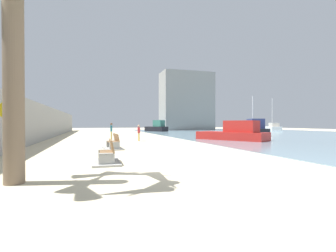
# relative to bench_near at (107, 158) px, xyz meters

# --- Properties ---
(ground_plane) EXTENTS (120.00, 120.00, 0.00)m
(ground_plane) POSITION_rel_bench_near_xyz_m (2.13, 15.97, -0.23)
(ground_plane) COLOR beige
(seawall) EXTENTS (0.80, 64.00, 3.40)m
(seawall) POSITION_rel_bench_near_xyz_m (-5.37, 15.97, 1.46)
(seawall) COLOR #9E9E99
(seawall) RESTS_ON ground
(water_bay) EXTENTS (36.00, 68.00, 0.04)m
(water_bay) POSITION_rel_bench_near_xyz_m (26.13, 15.97, -0.21)
(water_bay) COLOR #7A99A8
(water_bay) RESTS_ON ground
(bench_near) EXTENTS (1.13, 2.12, 0.98)m
(bench_near) POSITION_rel_bench_near_xyz_m (0.00, 0.00, 0.00)
(bench_near) COLOR #9E9E99
(bench_near) RESTS_ON ground
(bench_far) EXTENTS (1.28, 2.19, 0.98)m
(bench_far) POSITION_rel_bench_near_xyz_m (0.69, 5.66, 0.00)
(bench_far) COLOR #9E9E99
(bench_far) RESTS_ON ground
(person_walking) EXTENTS (0.20, 0.53, 1.50)m
(person_walking) POSITION_rel_bench_near_xyz_m (3.51, 12.09, 0.62)
(person_walking) COLOR gold
(person_walking) RESTS_ON ground
(person_standing) EXTENTS (0.23, 0.53, 1.69)m
(person_standing) POSITION_rel_bench_near_xyz_m (1.17, 14.17, 0.75)
(person_standing) COLOR gold
(person_standing) RESTS_ON ground
(boat_far_right) EXTENTS (5.53, 6.93, 1.86)m
(boat_far_right) POSITION_rel_bench_near_xyz_m (12.43, 10.24, 0.47)
(boat_far_right) COLOR red
(boat_far_right) RESTS_ON water_bay
(boat_mid_bay) EXTENTS (4.12, 4.95, 2.19)m
(boat_mid_bay) POSITION_rel_bench_near_xyz_m (11.51, 36.51, 0.59)
(boat_mid_bay) COLOR black
(boat_mid_bay) RESTS_ON water_bay
(boat_distant) EXTENTS (4.92, 7.68, 5.41)m
(boat_distant) POSITION_rel_bench_near_xyz_m (20.62, 18.44, 0.60)
(boat_distant) COLOR black
(boat_distant) RESTS_ON water_bay
(boat_nearest) EXTENTS (4.36, 6.54, 7.37)m
(boat_nearest) POSITION_rel_bench_near_xyz_m (39.23, 36.87, 0.44)
(boat_nearest) COLOR white
(boat_nearest) RESTS_ON water_bay
(pedestrian_sign) EXTENTS (0.85, 0.08, 2.73)m
(pedestrian_sign) POSITION_rel_bench_near_xyz_m (-4.73, 3.37, 1.46)
(pedestrian_sign) COLOR slate
(pedestrian_sign) RESTS_ON ground
(harbor_building) EXTENTS (12.00, 6.00, 13.50)m
(harbor_building) POSITION_rel_bench_near_xyz_m (20.63, 43.97, 6.51)
(harbor_building) COLOR gray
(harbor_building) RESTS_ON ground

